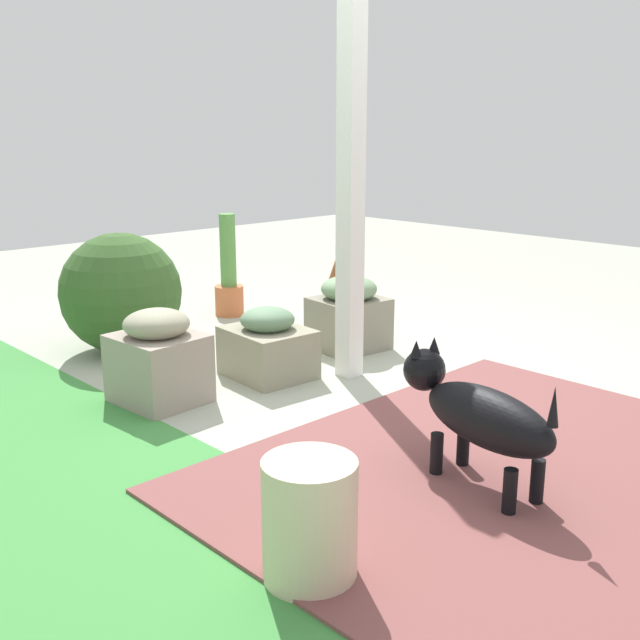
# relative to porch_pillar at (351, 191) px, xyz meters

# --- Properties ---
(ground_plane) EXTENTS (12.00, 12.00, 0.00)m
(ground_plane) POSITION_rel_porch_pillar_xyz_m (-0.18, 0.15, -1.04)
(ground_plane) COLOR #A8AE9B
(brick_path) EXTENTS (1.80, 2.40, 0.02)m
(brick_path) POSITION_rel_porch_pillar_xyz_m (-1.29, 0.44, -1.03)
(brick_path) COLOR brown
(brick_path) RESTS_ON ground
(porch_pillar) EXTENTS (0.11, 0.11, 2.07)m
(porch_pillar) POSITION_rel_porch_pillar_xyz_m (0.00, 0.00, 0.00)
(porch_pillar) COLOR white
(porch_pillar) RESTS_ON ground
(stone_planter_nearest) EXTENTS (0.43, 0.46, 0.47)m
(stone_planter_nearest) POSITION_rel_porch_pillar_xyz_m (0.37, -0.38, -0.81)
(stone_planter_nearest) COLOR gray
(stone_planter_nearest) RESTS_ON ground
(stone_planter_near) EXTENTS (0.50, 0.43, 0.40)m
(stone_planter_near) POSITION_rel_porch_pillar_xyz_m (0.30, 0.34, -0.86)
(stone_planter_near) COLOR gray
(stone_planter_near) RESTS_ON ground
(stone_planter_mid) EXTENTS (0.45, 0.41, 0.49)m
(stone_planter_mid) POSITION_rel_porch_pillar_xyz_m (0.38, 1.00, -0.81)
(stone_planter_mid) COLOR gray
(stone_planter_mid) RESTS_ON ground
(round_shrub) EXTENTS (0.75, 0.75, 0.75)m
(round_shrub) POSITION_rel_porch_pillar_xyz_m (1.31, 0.67, -0.66)
(round_shrub) COLOR #345826
(round_shrub) RESTS_ON ground
(terracotta_pot_tall) EXTENTS (0.21, 0.21, 0.76)m
(terracotta_pot_tall) POSITION_rel_porch_pillar_xyz_m (1.60, -0.37, -0.76)
(terracotta_pot_tall) COLOR #C8663D
(terracotta_pot_tall) RESTS_ON ground
(terracotta_pot_spiky) EXTENTS (0.29, 0.29, 0.56)m
(terracotta_pot_spiky) POSITION_rel_porch_pillar_xyz_m (0.81, -0.74, -0.77)
(terracotta_pot_spiky) COLOR #9C573F
(terracotta_pot_spiky) RESTS_ON ground
(dog) EXTENTS (0.77, 0.31, 0.53)m
(dog) POSITION_rel_porch_pillar_xyz_m (-1.28, 0.62, -0.73)
(dog) COLOR black
(dog) RESTS_ON ground
(ceramic_urn) EXTENTS (0.29, 0.29, 0.39)m
(ceramic_urn) POSITION_rel_porch_pillar_xyz_m (-1.29, 1.51, -0.84)
(ceramic_urn) COLOR beige
(ceramic_urn) RESTS_ON ground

